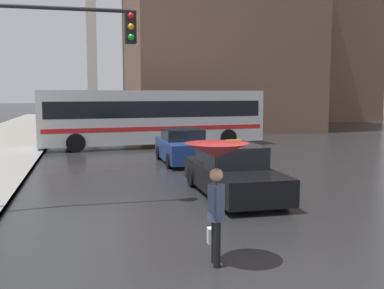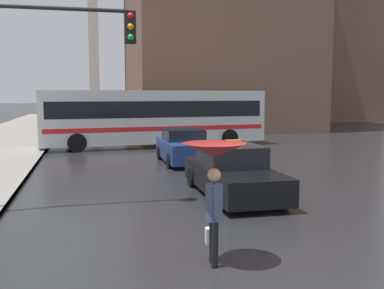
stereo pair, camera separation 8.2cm
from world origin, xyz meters
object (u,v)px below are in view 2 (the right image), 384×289
(taxi, at_px, (232,172))
(sedan_red, at_px, (184,147))
(city_bus, at_px, (154,116))
(pedestrian_with_umbrella, at_px, (214,166))
(traffic_light, at_px, (48,62))

(taxi, xyz_separation_m, sedan_red, (-0.04, 6.40, 0.00))
(city_bus, height_order, pedestrian_with_umbrella, city_bus)
(sedan_red, relative_size, pedestrian_with_umbrella, 1.95)
(taxi, xyz_separation_m, city_bus, (-0.39, 12.58, 1.07))
(sedan_red, bearing_deg, taxi, 90.38)
(pedestrian_with_umbrella, bearing_deg, sedan_red, -3.42)
(taxi, height_order, city_bus, city_bus)
(taxi, relative_size, sedan_red, 1.16)
(pedestrian_with_umbrella, height_order, traffic_light, traffic_light)
(taxi, distance_m, traffic_light, 5.83)
(pedestrian_with_umbrella, xyz_separation_m, traffic_light, (-2.94, 4.53, 1.99))
(city_bus, bearing_deg, taxi, 176.15)
(city_bus, height_order, traffic_light, traffic_light)
(taxi, xyz_separation_m, traffic_light, (-4.94, -0.52, 3.05))
(taxi, distance_m, sedan_red, 6.40)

